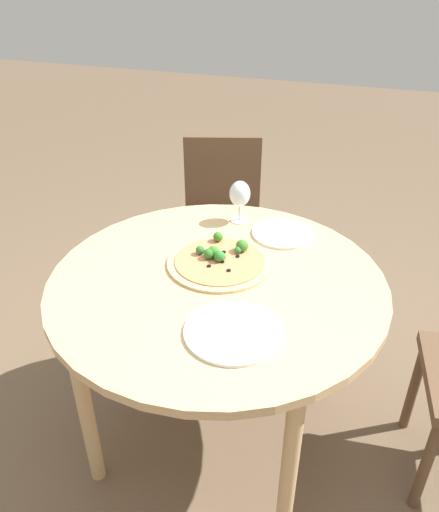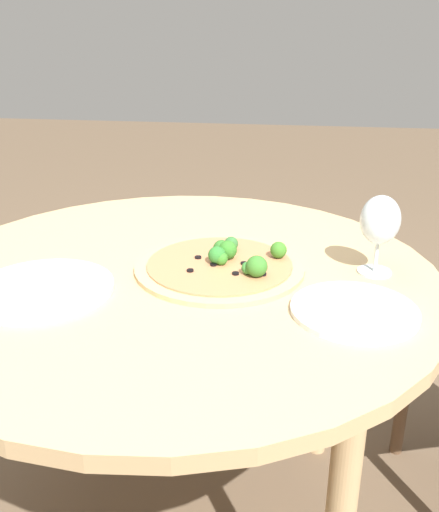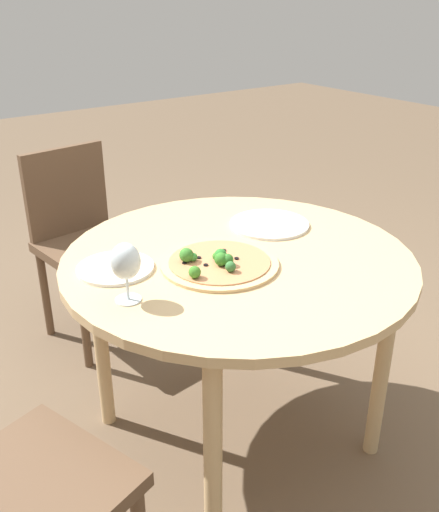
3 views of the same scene
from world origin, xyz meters
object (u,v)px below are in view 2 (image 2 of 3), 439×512
at_px(plate_far, 42,289).
at_px(plate_near, 354,311).
at_px(wine_glass, 380,222).
at_px(pizza, 223,264).

bearing_deg(plate_far, plate_near, 89.49).
xyz_separation_m(plate_near, plate_far, (-0.01, -0.59, 0.00)).
bearing_deg(wine_glass, pizza, -85.02).
height_order(plate_near, plate_far, same).
height_order(wine_glass, plate_near, wine_glass).
xyz_separation_m(wine_glass, plate_far, (0.18, -0.64, -0.11)).
bearing_deg(plate_far, pizza, 114.73).
relative_size(wine_glass, plate_near, 0.73).
xyz_separation_m(pizza, plate_far, (0.15, -0.33, -0.01)).
distance_m(wine_glass, plate_far, 0.67).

